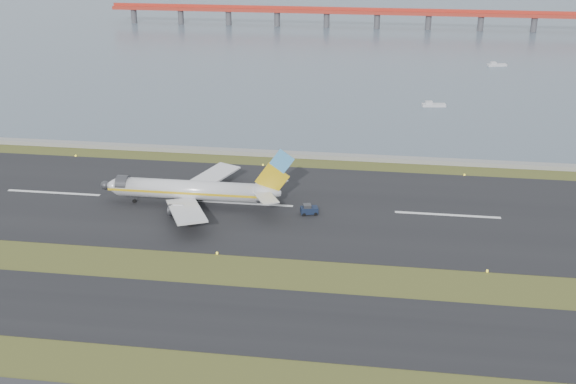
{
  "coord_description": "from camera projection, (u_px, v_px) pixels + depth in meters",
  "views": [
    {
      "loc": [
        27.73,
        -99.91,
        55.91
      ],
      "look_at": [
        10.17,
        22.0,
        6.33
      ],
      "focal_mm": 45.0,
      "sensor_mm": 36.0,
      "label": 1
    }
  ],
  "objects": [
    {
      "name": "red_pier",
      "position": [
        377.0,
        13.0,
        340.46
      ],
      "size": [
        260.0,
        5.0,
        10.2
      ],
      "color": "#B22C1E",
      "rests_on": "ground"
    },
    {
      "name": "runway_strip",
      "position": [
        243.0,
        204.0,
        143.81
      ],
      "size": [
        1000.0,
        45.0,
        0.1
      ],
      "primitive_type": "cube",
      "color": "black",
      "rests_on": "ground"
    },
    {
      "name": "airliner",
      "position": [
        194.0,
        190.0,
        141.24
      ],
      "size": [
        38.52,
        32.89,
        12.8
      ],
      "color": "silver",
      "rests_on": "ground"
    },
    {
      "name": "workboat_far",
      "position": [
        496.0,
        65.0,
        264.22
      ],
      "size": [
        7.27,
        4.03,
        1.68
      ],
      "rotation": [
        0.0,
        0.0,
        0.28
      ],
      "color": "silver",
      "rests_on": "ground"
    },
    {
      "name": "workboat_near",
      "position": [
        433.0,
        105.0,
        212.09
      ],
      "size": [
        7.17,
        3.24,
        1.68
      ],
      "rotation": [
        0.0,
        0.0,
        0.16
      ],
      "color": "silver",
      "rests_on": "ground"
    },
    {
      "name": "ground",
      "position": [
        206.0,
        275.0,
        116.28
      ],
      "size": [
        1000.0,
        1000.0,
        0.0
      ],
      "primitive_type": "plane",
      "color": "#354518",
      "rests_on": "ground"
    },
    {
      "name": "seawall",
      "position": [
        268.0,
        153.0,
        171.18
      ],
      "size": [
        1000.0,
        2.5,
        1.0
      ],
      "primitive_type": "cube",
      "color": "gray",
      "rests_on": "ground"
    },
    {
      "name": "pushback_tug",
      "position": [
        309.0,
        210.0,
        138.55
      ],
      "size": [
        3.67,
        2.69,
        2.11
      ],
      "rotation": [
        0.0,
        0.0,
        0.28
      ],
      "color": "#121C32",
      "rests_on": "ground"
    },
    {
      "name": "taxiway_strip",
      "position": [
        186.0,
        314.0,
        105.24
      ],
      "size": [
        1000.0,
        18.0,
        0.1
      ],
      "primitive_type": "cube",
      "color": "black",
      "rests_on": "ground"
    }
  ]
}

